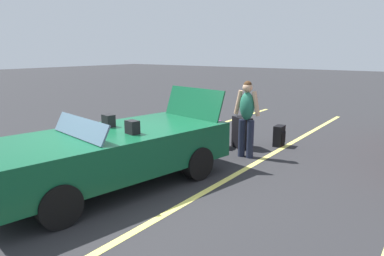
% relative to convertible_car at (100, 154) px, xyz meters
% --- Properties ---
extents(ground_plane, '(80.00, 80.00, 0.00)m').
position_rel_convertible_car_xyz_m(ground_plane, '(-0.20, 0.03, -0.59)').
color(ground_plane, '#28282B').
extents(lot_line_near, '(18.00, 0.12, 0.01)m').
position_rel_convertible_car_xyz_m(lot_line_near, '(-0.20, -1.21, -0.59)').
color(lot_line_near, '#EAE066').
rests_on(lot_line_near, ground_plane).
extents(lot_line_mid, '(18.00, 0.12, 0.01)m').
position_rel_convertible_car_xyz_m(lot_line_mid, '(-0.20, 1.49, -0.59)').
color(lot_line_mid, '#EAE066').
rests_on(lot_line_mid, ground_plane).
extents(convertible_car, '(4.37, 2.44, 1.53)m').
position_rel_convertible_car_xyz_m(convertible_car, '(0.00, 0.00, 0.00)').
color(convertible_car, '#0F4C2D').
rests_on(convertible_car, ground_plane).
extents(suitcase_large_black, '(0.48, 0.56, 1.02)m').
position_rel_convertible_car_xyz_m(suitcase_large_black, '(-3.64, 0.69, -0.22)').
color(suitcase_large_black, black).
rests_on(suitcase_large_black, ground_plane).
extents(suitcase_medium_bright, '(0.45, 0.33, 0.94)m').
position_rel_convertible_car_xyz_m(suitcase_medium_bright, '(-3.31, 0.11, -0.28)').
color(suitcase_medium_bright, '#991E8C').
rests_on(suitcase_medium_bright, ground_plane).
extents(suitcase_small_carryon, '(0.36, 0.25, 0.50)m').
position_rel_convertible_car_xyz_m(suitcase_small_carryon, '(-4.31, 1.34, -0.34)').
color(suitcase_small_carryon, black).
rests_on(suitcase_small_carryon, ground_plane).
extents(traveler_person, '(0.23, 0.60, 1.65)m').
position_rel_convertible_car_xyz_m(traveler_person, '(-3.02, 1.11, 0.34)').
color(traveler_person, '#1E2338').
rests_on(traveler_person, ground_plane).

